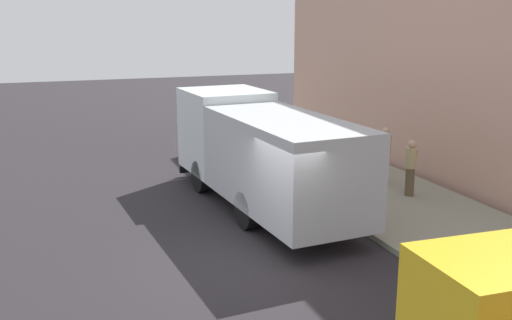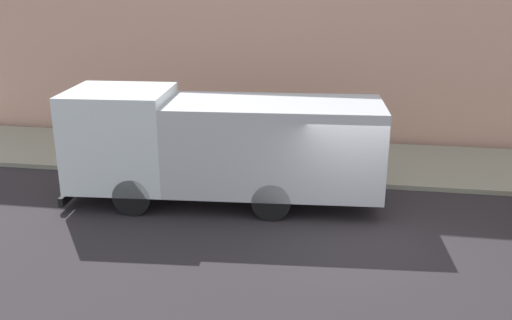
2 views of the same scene
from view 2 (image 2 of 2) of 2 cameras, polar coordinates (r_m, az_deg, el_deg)
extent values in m
plane|color=#292529|center=(13.64, 10.01, -7.24)|extent=(80.00, 80.00, 0.00)
cube|color=gray|center=(18.31, 9.97, -0.21)|extent=(4.11, 30.00, 0.14)
cube|color=#D3A18B|center=(19.95, 10.72, 15.08)|extent=(0.50, 30.00, 9.54)
cube|color=white|center=(15.25, -13.39, 2.29)|extent=(2.53, 2.73, 2.50)
cube|color=black|center=(15.61, -17.89, 3.41)|extent=(1.97, 0.21, 1.40)
cube|color=silver|center=(14.54, 1.83, 1.50)|extent=(2.74, 5.61, 2.26)
cube|color=black|center=(16.17, -17.54, -2.64)|extent=(2.25, 0.29, 0.24)
cylinder|color=black|center=(14.57, -12.34, -3.60)|extent=(0.37, 0.98, 0.96)
cylinder|color=black|center=(16.41, -10.28, -0.93)|extent=(0.37, 0.98, 0.96)
cylinder|color=black|center=(13.96, 1.54, -4.16)|extent=(0.37, 0.98, 0.96)
cylinder|color=black|center=(15.86, 2.01, -1.32)|extent=(0.37, 0.98, 0.96)
cylinder|color=brown|center=(19.19, -2.63, 2.51)|extent=(0.33, 0.33, 0.87)
cylinder|color=tan|center=(19.00, -2.67, 4.68)|extent=(0.44, 0.44, 0.62)
sphere|color=#D6AB8D|center=(18.90, -2.68, 5.93)|extent=(0.23, 0.23, 0.23)
cylinder|color=brown|center=(18.86, 1.86, 2.15)|extent=(0.28, 0.28, 0.82)
cylinder|color=tan|center=(18.67, 1.88, 4.23)|extent=(0.37, 0.37, 0.59)
sphere|color=#D6A88A|center=(18.58, 1.89, 5.45)|extent=(0.22, 0.22, 0.22)
cone|color=orange|center=(18.32, -14.61, 0.77)|extent=(0.45, 0.45, 0.65)
camera|label=1|loc=(14.11, 64.14, 5.41)|focal=41.27mm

